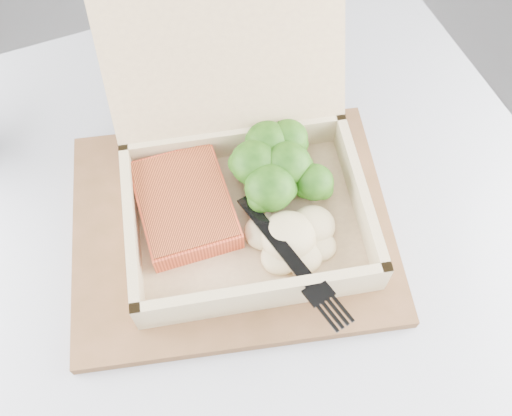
{
  "coord_description": "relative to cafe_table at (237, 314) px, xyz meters",
  "views": [
    {
      "loc": [
        0.65,
        -0.34,
        1.27
      ],
      "look_at": [
        0.67,
        -0.05,
        0.76
      ],
      "focal_mm": 40.0,
      "sensor_mm": 36.0,
      "label": 1
    }
  ],
  "objects": [
    {
      "name": "cafe_table",
      "position": [
        0.0,
        0.0,
        0.0
      ],
      "size": [
        0.97,
        0.97,
        0.72
      ],
      "rotation": [
        0.0,
        0.0,
        0.31
      ],
      "color": "black",
      "rests_on": "floor"
    },
    {
      "name": "receipt",
      "position": [
        -0.02,
        0.21,
        0.19
      ],
      "size": [
        0.11,
        0.16,
        0.0
      ],
      "primitive_type": "cube",
      "rotation": [
        0.0,
        0.0,
        0.19
      ],
      "color": "white",
      "rests_on": "cafe_table"
    },
    {
      "name": "serving_tray",
      "position": [
        0.0,
        0.03,
        0.19
      ],
      "size": [
        0.35,
        0.29,
        0.01
      ],
      "primitive_type": "cube",
      "rotation": [
        0.0,
        0.0,
        0.07
      ],
      "color": "brown",
      "rests_on": "cafe_table"
    },
    {
      "name": "plastic_fork",
      "position": [
        0.03,
        0.01,
        0.24
      ],
      "size": [
        0.1,
        0.16,
        0.02
      ],
      "rotation": [
        0.0,
        0.0,
        3.64
      ],
      "color": "black",
      "rests_on": "mashed_potatoes"
    },
    {
      "name": "takeout_container",
      "position": [
        0.01,
        0.08,
        0.25
      ],
      "size": [
        0.27,
        0.31,
        0.21
      ],
      "rotation": [
        0.0,
        0.0,
        0.1
      ],
      "color": "tan",
      "rests_on": "serving_tray"
    },
    {
      "name": "mashed_potatoes",
      "position": [
        0.06,
        0.0,
        0.22
      ],
      "size": [
        0.09,
        0.08,
        0.03
      ],
      "primitive_type": "ellipsoid",
      "color": "beige",
      "rests_on": "takeout_container"
    },
    {
      "name": "broccoli_pile",
      "position": [
        0.06,
        0.08,
        0.23
      ],
      "size": [
        0.12,
        0.12,
        0.04
      ],
      "primitive_type": null,
      "color": "#39761A",
      "rests_on": "takeout_container"
    },
    {
      "name": "salmon_fillet",
      "position": [
        -0.05,
        0.05,
        0.22
      ],
      "size": [
        0.12,
        0.14,
        0.03
      ],
      "primitive_type": "cube",
      "rotation": [
        0.0,
        0.0,
        0.24
      ],
      "color": "#E8552D",
      "rests_on": "takeout_container"
    }
  ]
}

